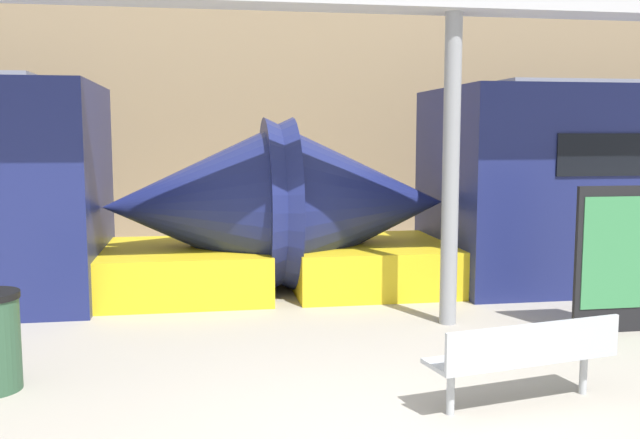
# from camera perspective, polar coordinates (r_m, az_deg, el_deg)

# --- Properties ---
(station_wall) EXTENTS (56.00, 0.20, 5.00)m
(station_wall) POSITION_cam_1_polar(r_m,az_deg,el_deg) (15.30, -3.96, 7.27)
(station_wall) COLOR #9E8460
(station_wall) RESTS_ON ground_plane
(bench_near) EXTENTS (1.81, 0.77, 0.78)m
(bench_near) POSITION_cam_1_polar(r_m,az_deg,el_deg) (6.57, 16.15, -10.24)
(bench_near) COLOR #ADB2B7
(bench_near) RESTS_ON ground_plane
(poster_board) EXTENTS (0.91, 0.07, 1.77)m
(poster_board) POSITION_cam_1_polar(r_m,az_deg,el_deg) (9.21, 22.26, -2.95)
(poster_board) COLOR black
(poster_board) RESTS_ON ground_plane
(support_column_near) EXTENTS (0.21, 0.21, 3.84)m
(support_column_near) POSITION_cam_1_polar(r_m,az_deg,el_deg) (8.96, 10.42, 3.79)
(support_column_near) COLOR gray
(support_column_near) RESTS_ON ground_plane
(canopy_beam) EXTENTS (28.00, 0.60, 0.28)m
(canopy_beam) POSITION_cam_1_polar(r_m,az_deg,el_deg) (9.09, 10.71, 16.89)
(canopy_beam) COLOR #B7B7BC
(canopy_beam) RESTS_ON support_column_near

